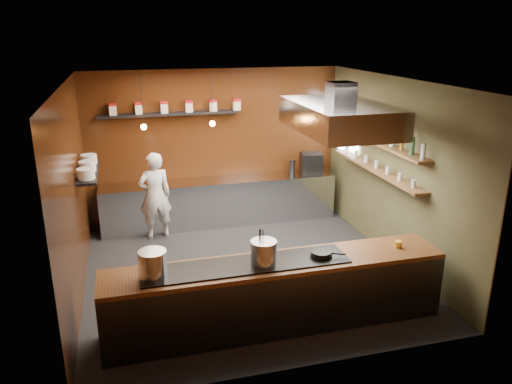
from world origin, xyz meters
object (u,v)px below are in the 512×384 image
object	(u,v)px
stockpot_small	(264,252)
espresso_machine	(311,163)
stockpot_large	(153,264)
extractor_hood	(340,117)
chef	(155,196)

from	to	relation	value
stockpot_small	espresso_machine	world-z (taller)	espresso_machine
stockpot_large	espresso_machine	distance (m)	5.13
extractor_hood	chef	world-z (taller)	extractor_hood
espresso_machine	extractor_hood	bearing A→B (deg)	-93.93
stockpot_small	chef	bearing A→B (deg)	107.62
extractor_hood	espresso_machine	xyz separation A→B (m)	(0.60, 2.58, -1.40)
espresso_machine	chef	world-z (taller)	chef
espresso_machine	stockpot_large	bearing A→B (deg)	-122.87
espresso_machine	chef	size ratio (longest dim) A/B	0.25
chef	stockpot_large	bearing A→B (deg)	76.38
extractor_hood	stockpot_large	size ratio (longest dim) A/B	6.00
stockpot_large	espresso_machine	size ratio (longest dim) A/B	0.82
stockpot_large	stockpot_small	bearing A→B (deg)	-0.86
stockpot_small	chef	distance (m)	3.60
stockpot_large	chef	bearing A→B (deg)	85.66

